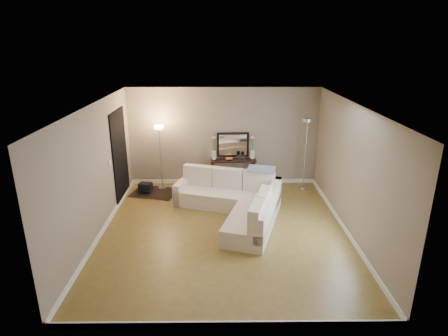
{
  "coord_description": "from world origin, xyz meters",
  "views": [
    {
      "loc": [
        -0.07,
        -6.88,
        3.75
      ],
      "look_at": [
        0.0,
        0.8,
        1.1
      ],
      "focal_mm": 30.0,
      "sensor_mm": 36.0,
      "label": 1
    }
  ],
  "objects_px": {
    "sectional_sofa": "(237,201)",
    "floor_lamp_unlit": "(306,140)",
    "floor_lamp_lit": "(160,145)",
    "console_table": "(230,171)"
  },
  "relations": [
    {
      "from": "console_table",
      "to": "floor_lamp_lit",
      "type": "bearing_deg",
      "value": -174.41
    },
    {
      "from": "floor_lamp_lit",
      "to": "sectional_sofa",
      "type": "bearing_deg",
      "value": -39.0
    },
    {
      "from": "floor_lamp_lit",
      "to": "console_table",
      "type": "bearing_deg",
      "value": 5.59
    },
    {
      "from": "floor_lamp_lit",
      "to": "floor_lamp_unlit",
      "type": "distance_m",
      "value": 3.71
    },
    {
      "from": "floor_lamp_unlit",
      "to": "floor_lamp_lit",
      "type": "bearing_deg",
      "value": 178.15
    },
    {
      "from": "floor_lamp_unlit",
      "to": "console_table",
      "type": "bearing_deg",
      "value": 171.11
    },
    {
      "from": "sectional_sofa",
      "to": "floor_lamp_unlit",
      "type": "relative_size",
      "value": 1.55
    },
    {
      "from": "sectional_sofa",
      "to": "floor_lamp_unlit",
      "type": "distance_m",
      "value": 2.52
    },
    {
      "from": "floor_lamp_lit",
      "to": "floor_lamp_unlit",
      "type": "height_order",
      "value": "floor_lamp_unlit"
    },
    {
      "from": "sectional_sofa",
      "to": "floor_lamp_lit",
      "type": "xyz_separation_m",
      "value": [
        -1.9,
        1.54,
        0.88
      ]
    }
  ]
}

